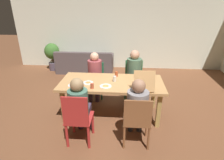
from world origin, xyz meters
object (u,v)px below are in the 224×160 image
object	(u,v)px
plate_1	(74,85)
drinking_glass_2	(116,74)
drinking_glass_3	(115,79)
pizza_box_0	(143,84)
plate_2	(106,86)
couch	(85,64)
person_1	(134,71)
chair_1	(134,77)
drinking_glass_0	(92,86)
person_3	(79,104)
chair_0	(137,120)
dining_table	(112,85)
plate_0	(88,83)
chair_3	(78,119)
person_0	(137,106)
person_2	(95,72)
chair_2	(96,77)
potted_plant	(52,54)
drinking_glass_1	(82,85)

from	to	relation	value
plate_1	drinking_glass_2	world-z (taller)	drinking_glass_2
plate_1	drinking_glass_3	world-z (taller)	drinking_glass_3
pizza_box_0	plate_2	distance (m)	0.72
drinking_glass_3	couch	distance (m)	2.90
person_1	drinking_glass_2	xyz separation A→B (m)	(-0.40, -0.49, 0.10)
chair_1	drinking_glass_0	xyz separation A→B (m)	(-0.82, -1.27, 0.31)
person_3	chair_0	bearing A→B (deg)	-7.88
dining_table	drinking_glass_0	distance (m)	0.50
person_3	plate_0	bearing A→B (deg)	88.86
chair_3	plate_1	bearing A→B (deg)	108.97
drinking_glass_3	pizza_box_0	bearing A→B (deg)	-21.30
pizza_box_0	plate_1	world-z (taller)	pizza_box_0
person_0	person_2	size ratio (longest dim) A/B	1.02
person_2	drinking_glass_3	xyz separation A→B (m)	(0.54, -0.73, 0.14)
dining_table	person_3	size ratio (longest dim) A/B	1.76
plate_0	dining_table	bearing A→B (deg)	12.07
chair_2	plate_2	distance (m)	1.23
drinking_glass_0	potted_plant	world-z (taller)	potted_plant
chair_1	pizza_box_0	xyz separation A→B (m)	(0.13, -1.12, 0.31)
plate_0	potted_plant	xyz separation A→B (m)	(-1.86, 2.81, -0.19)
dining_table	plate_2	world-z (taller)	plate_2
dining_table	drinking_glass_0	xyz separation A→B (m)	(-0.34, -0.34, 0.13)
person_2	drinking_glass_3	world-z (taller)	person_2
chair_0	drinking_glass_3	world-z (taller)	chair_0
drinking_glass_0	chair_3	bearing A→B (deg)	-103.36
plate_1	drinking_glass_1	bearing A→B (deg)	-25.20
drinking_glass_2	chair_0	bearing A→B (deg)	-71.72
dining_table	chair_3	distance (m)	1.07
person_2	chair_0	bearing A→B (deg)	-60.11
dining_table	pizza_box_0	bearing A→B (deg)	-16.87
chair_1	chair_0	bearing A→B (deg)	-90.00
drinking_glass_1	plate_0	bearing A→B (deg)	71.18
drinking_glass_3	person_2	bearing A→B (deg)	126.42
drinking_glass_0	drinking_glass_2	size ratio (longest dim) A/B	0.90
person_3	drinking_glass_2	xyz separation A→B (m)	(0.56, 1.09, 0.14)
person_1	potted_plant	xyz separation A→B (m)	(-2.81, 1.92, -0.14)
person_1	person_0	bearing A→B (deg)	-90.00
pizza_box_0	plate_0	xyz separation A→B (m)	(-1.08, 0.09, -0.04)
pizza_box_0	drinking_glass_1	bearing A→B (deg)	-173.30
dining_table	person_2	bearing A→B (deg)	122.25
person_3	plate_1	xyz separation A→B (m)	(-0.24, 0.54, 0.08)
chair_0	plate_0	distance (m)	1.28
drinking_glass_2	drinking_glass_3	world-z (taller)	same
chair_2	drinking_glass_1	distance (m)	1.27
person_3	drinking_glass_3	world-z (taller)	person_3
plate_0	person_2	bearing A→B (deg)	90.91
person_0	plate_1	xyz separation A→B (m)	(-1.20, 0.54, 0.08)
plate_2	drinking_glass_2	world-z (taller)	drinking_glass_2
plate_2	potted_plant	bearing A→B (deg)	127.08
chair_0	drinking_glass_3	size ratio (longest dim) A/B	8.27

